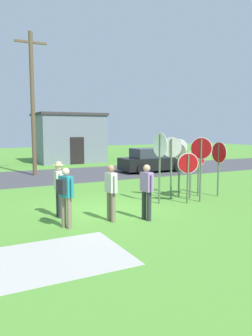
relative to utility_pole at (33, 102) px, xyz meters
name	(u,v)px	position (x,y,z in m)	size (l,w,h in m)	color
ground_plane	(106,211)	(0.28, -9.83, -4.29)	(80.00, 80.00, 0.00)	#518E33
street_asphalt	(43,177)	(0.28, -0.79, -4.29)	(60.00, 6.40, 0.01)	#424247
concrete_path	(52,258)	(-2.38, -12.99, -4.29)	(3.20, 2.40, 0.01)	#ADAAA3
building_background	(69,138)	(4.26, 6.80, -2.29)	(5.41, 4.33, 4.00)	slate
utility_pole	(33,102)	(0.00, 0.00, 0.00)	(1.80, 0.24, 8.23)	brown
parked_car_on_street	(152,161)	(7.12, -1.71, -3.61)	(4.34, 2.10, 1.51)	black
stop_sign_far_back	(171,157)	(3.34, -9.19, -2.63)	(0.58, 0.58, 2.43)	#51664C
stop_sign_leaning_right	(179,162)	(3.80, -9.07, -2.85)	(0.22, 0.61, 2.16)	#51664C
stop_sign_center_cluster	(201,157)	(4.04, -10.10, -2.61)	(0.49, 0.68, 2.44)	#51664C
stop_sign_rear_right	(199,166)	(4.64, -9.25, -3.05)	(0.64, 0.07, 1.86)	#51664C
stop_sign_low_front	(188,169)	(3.41, -10.15, -3.02)	(0.70, 0.38, 1.88)	#51664C
stop_sign_leaning_left	(179,158)	(4.10, -8.67, -2.74)	(0.57, 0.31, 2.33)	#51664C
stop_sign_tallest	(191,166)	(4.07, -9.46, -3.01)	(0.64, 0.62, 1.90)	#51664C
stop_sign_nearest	(160,154)	(2.50, -9.65, -2.47)	(0.07, 0.90, 2.61)	#51664C
stop_sign_rear_left	(219,159)	(5.34, -9.64, -2.76)	(0.07, 0.87, 2.23)	#51664C
person_holding_notes	(59,186)	(-1.32, -9.83, -3.31)	(0.31, 0.57, 1.74)	#2D2D33
person_in_blue	(111,190)	(-0.07, -10.98, -3.34)	(0.27, 0.57, 1.69)	#7A6B56
person_near_signs	(147,189)	(0.93, -11.35, -3.34)	(0.29, 0.56, 1.69)	#2D2D33
person_on_left	(65,193)	(-1.48, -11.04, -3.31)	(0.45, 0.52, 1.69)	#7A6B56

